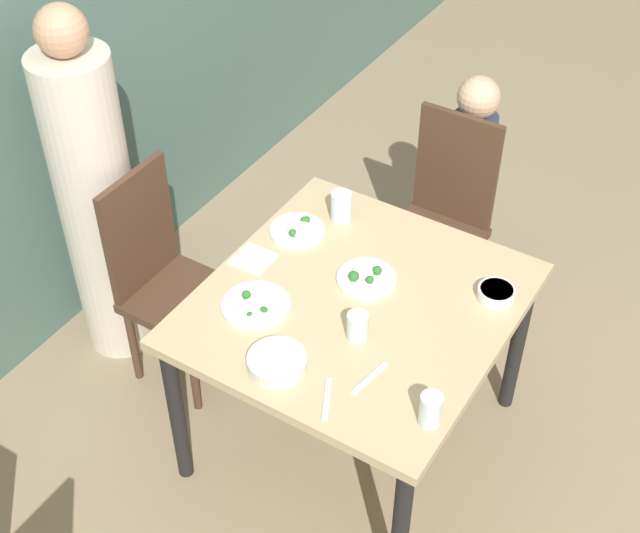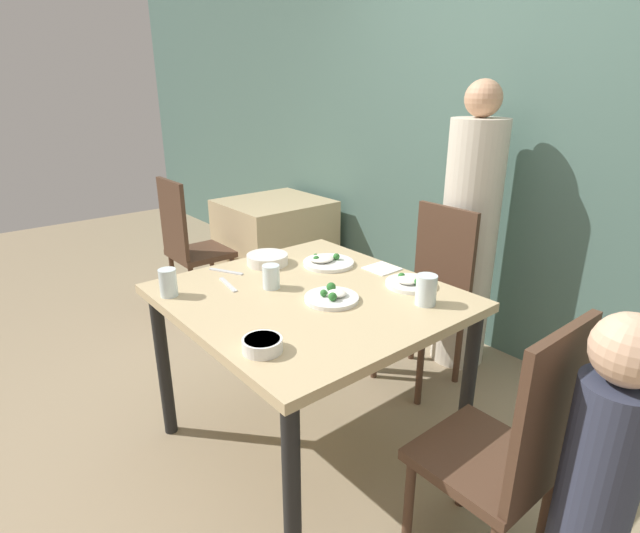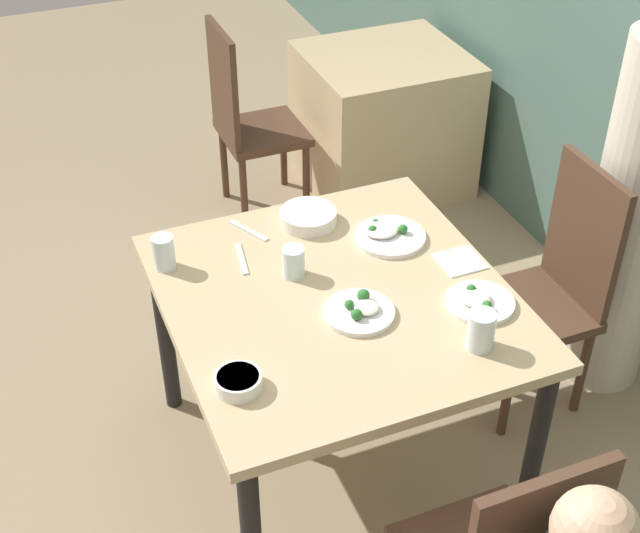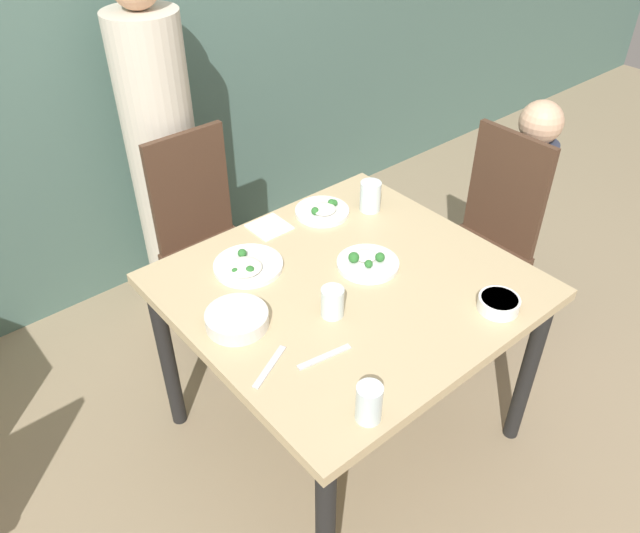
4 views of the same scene
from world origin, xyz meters
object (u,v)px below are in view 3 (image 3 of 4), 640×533
at_px(bowl_curry, 308,217).
at_px(plate_rice_adult, 360,311).
at_px(glass_water_tall, 164,252).
at_px(chair_adult_spot, 551,286).
at_px(person_adult, 636,213).

xyz_separation_m(bowl_curry, plate_rice_adult, (0.53, -0.04, -0.01)).
xyz_separation_m(bowl_curry, glass_water_tall, (0.06, -0.53, 0.03)).
relative_size(bowl_curry, plate_rice_adult, 0.90).
distance_m(bowl_curry, plate_rice_adult, 0.53).
xyz_separation_m(chair_adult_spot, glass_water_tall, (-0.30, -1.35, 0.32)).
bearing_deg(plate_rice_adult, person_adult, 97.98).
height_order(chair_adult_spot, glass_water_tall, chair_adult_spot).
bearing_deg(glass_water_tall, person_adult, 79.75).
height_order(person_adult, glass_water_tall, person_adult).
bearing_deg(person_adult, plate_rice_adult, -82.02).
height_order(chair_adult_spot, plate_rice_adult, chair_adult_spot).
distance_m(chair_adult_spot, person_adult, 0.40).
height_order(bowl_curry, plate_rice_adult, plate_rice_adult).
height_order(chair_adult_spot, bowl_curry, chair_adult_spot).
xyz_separation_m(person_adult, bowl_curry, (-0.37, -1.14, 0.04)).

